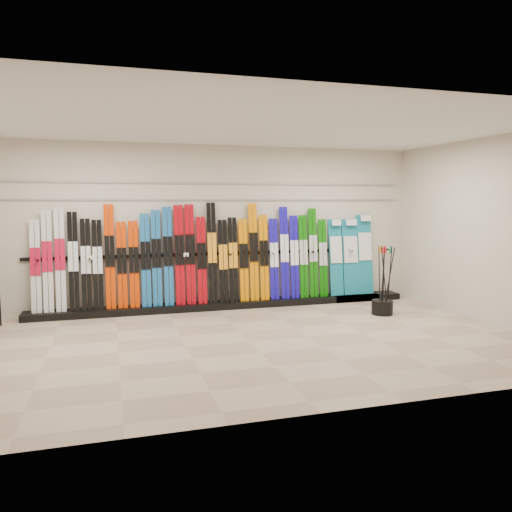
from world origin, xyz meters
name	(u,v)px	position (x,y,z in m)	size (l,w,h in m)	color
floor	(249,342)	(0.00, 0.00, 0.00)	(8.00, 8.00, 0.00)	#9F846E
back_wall	(213,227)	(0.00, 2.50, 1.50)	(8.00, 8.00, 0.00)	beige
right_wall	(489,231)	(4.00, 0.00, 1.50)	(5.00, 5.00, 0.00)	beige
ceiling	(249,125)	(0.00, 0.00, 3.00)	(8.00, 8.00, 0.00)	silver
ski_rack_base	(228,305)	(0.22, 2.28, 0.06)	(8.00, 0.40, 0.12)	black
skis	(190,258)	(-0.46, 2.32, 0.94)	(5.37, 0.22, 1.83)	silver
snowboards	(351,256)	(2.79, 2.36, 0.88)	(0.94, 0.24, 1.58)	#14728C
pole_bin	(382,307)	(2.70, 0.99, 0.12)	(0.37, 0.37, 0.25)	black
ski_poles	(384,280)	(2.73, 0.99, 0.61)	(0.23, 0.39, 1.18)	black
slatwall_rail_0	(213,200)	(0.00, 2.48, 2.00)	(7.60, 0.02, 0.03)	gray
slatwall_rail_1	(212,183)	(0.00, 2.48, 2.30)	(7.60, 0.02, 0.03)	gray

